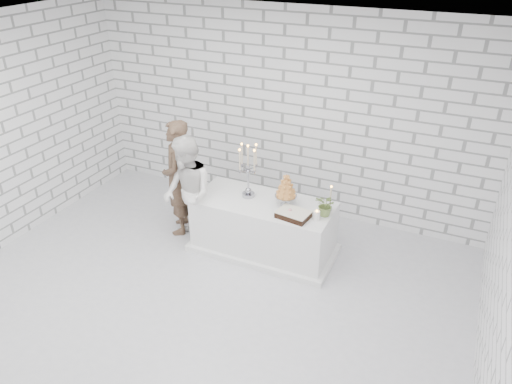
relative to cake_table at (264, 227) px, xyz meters
name	(u,v)px	position (x,y,z in m)	size (l,w,h in m)	color
ground	(200,299)	(-0.28, -1.22, -0.38)	(6.00, 5.00, 0.01)	silver
ceiling	(182,37)	(-0.28, -1.22, 2.62)	(6.00, 5.00, 0.01)	white
wall_back	(282,113)	(-0.28, 1.28, 1.12)	(6.00, 0.01, 3.00)	white
wall_right	(511,258)	(2.72, -1.22, 1.12)	(0.01, 5.00, 3.00)	white
cake_table	(264,227)	(0.00, 0.00, 0.00)	(1.80, 0.80, 0.75)	white
groom	(177,178)	(-1.30, -0.01, 0.45)	(0.60, 0.40, 1.66)	#462E1F
bride	(188,194)	(-0.97, -0.27, 0.41)	(0.76, 0.59, 1.57)	white
candelabra	(248,171)	(-0.25, 0.06, 0.74)	(0.30, 0.30, 0.73)	#9696A0
croquembouche	(286,190)	(0.28, 0.05, 0.60)	(0.28, 0.28, 0.44)	#B46E31
chocolate_cake	(293,214)	(0.48, -0.20, 0.42)	(0.38, 0.27, 0.08)	black
pillar_candle	(317,216)	(0.76, -0.14, 0.44)	(0.08, 0.08, 0.12)	white
extra_taper	(330,199)	(0.83, 0.16, 0.54)	(0.06, 0.06, 0.32)	beige
flowers	(326,205)	(0.82, 0.01, 0.52)	(0.26, 0.22, 0.28)	#4D693B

